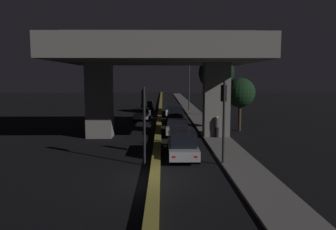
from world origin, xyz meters
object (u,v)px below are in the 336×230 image
(car_silver_lead, at_px, (182,143))
(car_silver_lead_oncoming, at_px, (142,114))
(car_silver_second, at_px, (177,127))
(traffic_light_left_of_median, at_px, (144,112))
(pedestrian_on_sidewalk, at_px, (217,127))
(car_black_third, at_px, (175,113))
(car_black_second_oncoming, at_px, (147,106))
(traffic_light_right_of_median, at_px, (224,108))
(street_lamp, at_px, (187,81))
(car_white_fourth, at_px, (172,109))
(motorcycle_black_filtering_near, at_px, (171,139))

(car_silver_lead, height_order, car_silver_lead_oncoming, car_silver_lead)
(car_silver_lead, xyz_separation_m, car_silver_second, (0.04, 8.22, -0.18))
(traffic_light_left_of_median, bearing_deg, pedestrian_on_sidewalk, 55.67)
(car_black_third, relative_size, car_black_second_oncoming, 0.95)
(traffic_light_right_of_median, relative_size, street_lamp, 0.63)
(traffic_light_left_of_median, xyz_separation_m, car_silver_lead_oncoming, (-1.43, 20.93, -2.38))
(traffic_light_left_of_median, height_order, car_black_third, traffic_light_left_of_median)
(street_lamp, bearing_deg, car_white_fourth, -110.08)
(car_black_second_oncoming, bearing_deg, traffic_light_right_of_median, 11.44)
(car_silver_lead, distance_m, pedestrian_on_sidewalk, 7.07)
(car_silver_second, height_order, motorcycle_black_filtering_near, motorcycle_black_filtering_near)
(car_silver_lead, distance_m, car_silver_second, 8.22)
(car_silver_second, height_order, car_black_second_oncoming, car_black_second_oncoming)
(car_silver_lead, bearing_deg, car_white_fourth, -0.32)
(traffic_light_left_of_median, relative_size, car_silver_second, 0.98)
(car_black_third, bearing_deg, traffic_light_left_of_median, 175.17)
(car_silver_lead, height_order, motorcycle_black_filtering_near, car_silver_lead)
(car_silver_second, height_order, car_silver_lead_oncoming, car_silver_second)
(car_white_fourth, bearing_deg, car_silver_lead_oncoming, 132.71)
(car_silver_lead_oncoming, xyz_separation_m, pedestrian_on_sidewalk, (6.95, -12.84, 0.31))
(car_black_second_oncoming, bearing_deg, car_black_third, 17.32)
(car_white_fourth, relative_size, motorcycle_black_filtering_near, 2.22)
(street_lamp, xyz_separation_m, car_silver_second, (-2.43, -21.03, -3.79))
(traffic_light_right_of_median, height_order, car_silver_lead_oncoming, traffic_light_right_of_median)
(street_lamp, relative_size, car_white_fourth, 1.84)
(street_lamp, distance_m, motorcycle_black_filtering_near, 26.66)
(car_silver_lead, xyz_separation_m, car_black_second_oncoming, (-3.59, 29.81, -0.13))
(car_white_fourth, relative_size, car_black_second_oncoming, 0.94)
(car_silver_lead_oncoming, relative_size, car_black_second_oncoming, 1.07)
(car_black_third, xyz_separation_m, car_white_fourth, (-0.19, 5.57, -0.06))
(car_black_third, distance_m, motorcycle_black_filtering_near, 13.89)
(car_silver_lead_oncoming, bearing_deg, street_lamp, 150.06)
(car_silver_lead_oncoming, bearing_deg, traffic_light_right_of_median, 17.37)
(traffic_light_left_of_median, relative_size, car_white_fourth, 1.09)
(traffic_light_left_of_median, distance_m, motorcycle_black_filtering_near, 5.72)
(car_silver_second, bearing_deg, car_white_fourth, 2.40)
(street_lamp, relative_size, car_silver_lead_oncoming, 1.61)
(traffic_light_left_of_median, distance_m, pedestrian_on_sidewalk, 10.02)
(traffic_light_left_of_median, distance_m, car_white_fourth, 24.51)
(street_lamp, xyz_separation_m, car_white_fourth, (-2.47, -6.76, -3.60))
(traffic_light_right_of_median, bearing_deg, car_silver_second, 102.41)
(traffic_light_left_of_median, xyz_separation_m, street_lamp, (4.76, 31.06, 1.43))
(traffic_light_left_of_median, distance_m, car_silver_second, 10.57)
(motorcycle_black_filtering_near, bearing_deg, car_silver_lead_oncoming, 14.69)
(traffic_light_right_of_median, xyz_separation_m, pedestrian_on_sidewalk, (0.99, 8.10, -2.28))
(car_silver_second, distance_m, car_black_third, 8.71)
(car_white_fourth, height_order, pedestrian_on_sidewalk, pedestrian_on_sidewalk)
(street_lamp, distance_m, car_silver_lead_oncoming, 12.47)
(car_silver_lead, xyz_separation_m, motorcycle_black_filtering_near, (-0.65, 3.06, -0.32))
(car_white_fourth, distance_m, car_silver_lead_oncoming, 5.02)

